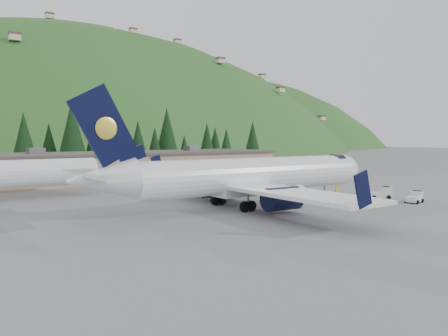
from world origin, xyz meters
TOP-DOWN VIEW (x-y plane):
  - ground at (0.00, 0.00)m, footprint 600.00×600.00m
  - airliner at (-1.12, 0.03)m, footprint 38.15×35.72m
  - baggage_tug_a at (17.25, -9.39)m, footprint 2.79×1.98m
  - baggage_tug_b at (16.78, -5.04)m, footprint 3.20×2.76m
  - terminal_building at (-5.01, 38.00)m, footprint 71.00×17.00m
  - ramp_worker at (11.68, -2.05)m, footprint 0.81×0.73m
  - tree_line at (-4.35, 59.60)m, footprint 114.05×16.74m
  - hills at (53.34, 207.38)m, footprint 614.00×330.00m

SIDE VIEW (x-z plane):
  - hills at x=53.34m, z-range -232.80..67.20m
  - ground at x=0.00m, z-range 0.00..0.00m
  - baggage_tug_a at x=17.25m, z-range -0.07..1.30m
  - baggage_tug_b at x=16.78m, z-range -0.08..1.45m
  - ramp_worker at x=11.68m, z-range 0.00..1.85m
  - terminal_building at x=-5.01m, z-range -0.43..5.67m
  - airliner at x=-1.12m, z-range -2.96..9.73m
  - tree_line at x=-4.35m, z-range -0.07..14.34m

